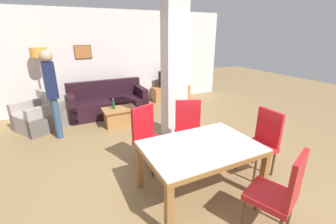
{
  "coord_description": "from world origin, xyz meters",
  "views": [
    {
      "loc": [
        -1.54,
        -2.13,
        2.12
      ],
      "look_at": [
        0.0,
        0.96,
        0.88
      ],
      "focal_mm": 24.0,
      "sensor_mm": 36.0,
      "label": 1
    }
  ],
  "objects_px": {
    "dining_table": "(200,155)",
    "standing_person": "(52,88)",
    "dining_chair_far_right": "(189,128)",
    "coffee_table": "(120,116)",
    "armchair": "(41,117)",
    "bottle": "(114,105)",
    "tv_stand": "(171,93)",
    "sofa": "(108,103)",
    "floor_lamp": "(39,59)",
    "tv_screen": "(171,79)",
    "dining_chair_near_right": "(280,191)",
    "dining_chair_head_right": "(261,140)",
    "dining_chair_far_left": "(148,135)"
  },
  "relations": [
    {
      "from": "dining_chair_head_right",
      "to": "bottle",
      "type": "xyz_separation_m",
      "value": [
        -1.58,
        2.9,
        -0.04
      ]
    },
    {
      "from": "tv_stand",
      "to": "dining_table",
      "type": "bearing_deg",
      "value": -112.31
    },
    {
      "from": "dining_table",
      "to": "coffee_table",
      "type": "xyz_separation_m",
      "value": [
        -0.34,
        2.85,
        -0.37
      ]
    },
    {
      "from": "dining_chair_far_left",
      "to": "standing_person",
      "type": "relative_size",
      "value": 0.56
    },
    {
      "from": "coffee_table",
      "to": "bottle",
      "type": "height_order",
      "value": "bottle"
    },
    {
      "from": "sofa",
      "to": "tv_stand",
      "type": "distance_m",
      "value": 2.2
    },
    {
      "from": "coffee_table",
      "to": "floor_lamp",
      "type": "xyz_separation_m",
      "value": [
        -1.52,
        1.31,
        1.28
      ]
    },
    {
      "from": "dining_chair_head_right",
      "to": "dining_chair_far_right",
      "type": "xyz_separation_m",
      "value": [
        -0.76,
        0.9,
        0.0
      ]
    },
    {
      "from": "dining_chair_far_right",
      "to": "coffee_table",
      "type": "height_order",
      "value": "dining_chair_far_right"
    },
    {
      "from": "sofa",
      "to": "tv_stand",
      "type": "xyz_separation_m",
      "value": [
        2.15,
        0.46,
        -0.08
      ]
    },
    {
      "from": "dining_chair_near_right",
      "to": "dining_chair_far_right",
      "type": "distance_m",
      "value": 1.83
    },
    {
      "from": "dining_chair_far_right",
      "to": "standing_person",
      "type": "height_order",
      "value": "standing_person"
    },
    {
      "from": "coffee_table",
      "to": "floor_lamp",
      "type": "distance_m",
      "value": 2.38
    },
    {
      "from": "sofa",
      "to": "bottle",
      "type": "height_order",
      "value": "sofa"
    },
    {
      "from": "bottle",
      "to": "armchair",
      "type": "bearing_deg",
      "value": 160.11
    },
    {
      "from": "bottle",
      "to": "dining_chair_head_right",
      "type": "bearing_deg",
      "value": -61.31
    },
    {
      "from": "sofa",
      "to": "tv_stand",
      "type": "relative_size",
      "value": 1.58
    },
    {
      "from": "sofa",
      "to": "bottle",
      "type": "relative_size",
      "value": 8.28
    },
    {
      "from": "coffee_table",
      "to": "tv_screen",
      "type": "bearing_deg",
      "value": 33.61
    },
    {
      "from": "dining_chair_far_left",
      "to": "bottle",
      "type": "height_order",
      "value": "dining_chair_far_left"
    },
    {
      "from": "tv_screen",
      "to": "dining_chair_far_right",
      "type": "bearing_deg",
      "value": 61.97
    },
    {
      "from": "dining_chair_head_right",
      "to": "tv_screen",
      "type": "relative_size",
      "value": 1.12
    },
    {
      "from": "armchair",
      "to": "tv_stand",
      "type": "bearing_deg",
      "value": -109.38
    },
    {
      "from": "dining_table",
      "to": "tv_stand",
      "type": "relative_size",
      "value": 1.19
    },
    {
      "from": "dining_chair_far_left",
      "to": "sofa",
      "type": "relative_size",
      "value": 0.51
    },
    {
      "from": "dining_chair_far_right",
      "to": "bottle",
      "type": "relative_size",
      "value": 4.24
    },
    {
      "from": "tv_stand",
      "to": "sofa",
      "type": "bearing_deg",
      "value": -167.96
    },
    {
      "from": "dining_chair_far_left",
      "to": "bottle",
      "type": "relative_size",
      "value": 4.24
    },
    {
      "from": "coffee_table",
      "to": "armchair",
      "type": "bearing_deg",
      "value": 160.04
    },
    {
      "from": "dining_chair_far_right",
      "to": "sofa",
      "type": "height_order",
      "value": "dining_chair_far_right"
    },
    {
      "from": "dining_chair_far_right",
      "to": "coffee_table",
      "type": "relative_size",
      "value": 1.31
    },
    {
      "from": "tv_stand",
      "to": "coffee_table",
      "type": "bearing_deg",
      "value": -146.39
    },
    {
      "from": "dining_table",
      "to": "standing_person",
      "type": "relative_size",
      "value": 0.83
    },
    {
      "from": "dining_table",
      "to": "tv_stand",
      "type": "xyz_separation_m",
      "value": [
        1.73,
        4.23,
        -0.36
      ]
    },
    {
      "from": "dining_table",
      "to": "dining_chair_near_right",
      "type": "bearing_deg",
      "value": -68.49
    },
    {
      "from": "dining_chair_near_right",
      "to": "standing_person",
      "type": "xyz_separation_m",
      "value": [
        -2.04,
        3.75,
        0.5
      ]
    },
    {
      "from": "dining_table",
      "to": "floor_lamp",
      "type": "xyz_separation_m",
      "value": [
        -1.85,
        4.16,
        0.92
      ]
    },
    {
      "from": "dining_chair_near_right",
      "to": "coffee_table",
      "type": "xyz_separation_m",
      "value": [
        -0.7,
        3.78,
        -0.33
      ]
    },
    {
      "from": "dining_chair_head_right",
      "to": "dining_chair_near_right",
      "type": "bearing_deg",
      "value": 140.74
    },
    {
      "from": "dining_chair_far_right",
      "to": "tv_screen",
      "type": "bearing_deg",
      "value": -90.01
    },
    {
      "from": "tv_screen",
      "to": "standing_person",
      "type": "relative_size",
      "value": 0.5
    },
    {
      "from": "dining_table",
      "to": "bottle",
      "type": "bearing_deg",
      "value": 98.98
    },
    {
      "from": "dining_chair_far_right",
      "to": "coffee_table",
      "type": "bearing_deg",
      "value": -47.86
    },
    {
      "from": "coffee_table",
      "to": "tv_stand",
      "type": "relative_size",
      "value": 0.62
    },
    {
      "from": "dining_chair_near_right",
      "to": "tv_screen",
      "type": "distance_m",
      "value": 5.34
    },
    {
      "from": "dining_chair_head_right",
      "to": "dining_table",
      "type": "bearing_deg",
      "value": 90.0
    },
    {
      "from": "coffee_table",
      "to": "bottle",
      "type": "xyz_separation_m",
      "value": [
        -0.12,
        0.05,
        0.29
      ]
    },
    {
      "from": "tv_stand",
      "to": "floor_lamp",
      "type": "distance_m",
      "value": 3.81
    },
    {
      "from": "dining_chair_far_right",
      "to": "floor_lamp",
      "type": "xyz_separation_m",
      "value": [
        -2.22,
        3.27,
        0.95
      ]
    },
    {
      "from": "dining_table",
      "to": "tv_screen",
      "type": "bearing_deg",
      "value": 67.69
    }
  ]
}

